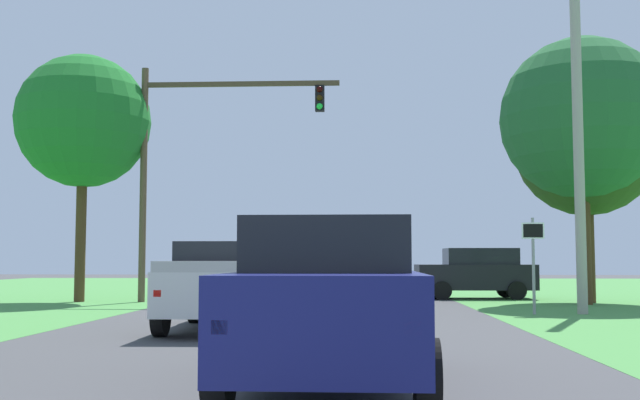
# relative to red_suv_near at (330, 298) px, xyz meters

# --- Properties ---
(ground_plane) EXTENTS (120.00, 120.00, 0.00)m
(ground_plane) POSITION_rel_red_suv_near_xyz_m (-1.13, 7.30, -1.01)
(ground_plane) COLOR #424244
(red_suv_near) EXTENTS (2.27, 4.95, 1.91)m
(red_suv_near) POSITION_rel_red_suv_near_xyz_m (0.00, 0.00, 0.00)
(red_suv_near) COLOR navy
(red_suv_near) RESTS_ON ground_plane
(pickup_truck_lead) EXTENTS (2.22, 5.28, 1.82)m
(pickup_truck_lead) POSITION_rel_red_suv_near_xyz_m (-2.49, 7.14, -0.06)
(pickup_truck_lead) COLOR silver
(pickup_truck_lead) RESTS_ON ground_plane
(traffic_light) EXTENTS (7.00, 0.40, 8.22)m
(traffic_light) POSITION_rel_red_suv_near_xyz_m (-5.47, 17.50, 4.35)
(traffic_light) COLOR brown
(traffic_light) RESTS_ON ground_plane
(keep_moving_sign) EXTENTS (0.60, 0.09, 2.59)m
(keep_moving_sign) POSITION_rel_red_suv_near_xyz_m (5.02, 11.96, 0.65)
(keep_moving_sign) COLOR gray
(keep_moving_sign) RESTS_ON ground_plane
(oak_tree_right) EXTENTS (4.89, 4.89, 7.85)m
(oak_tree_right) POSITION_rel_red_suv_near_xyz_m (8.19, 17.70, 4.39)
(oak_tree_right) COLOR #4C351E
(oak_tree_right) RESTS_ON ground_plane
(crossing_suv_far) EXTENTS (4.42, 2.23, 1.89)m
(crossing_suv_far) POSITION_rel_red_suv_near_xyz_m (4.76, 20.40, -0.02)
(crossing_suv_far) COLOR black
(crossing_suv_far) RESTS_ON ground_plane
(utility_pole_right) EXTENTS (0.28, 0.28, 9.76)m
(utility_pole_right) POSITION_rel_red_suv_near_xyz_m (6.35, 12.16, 3.87)
(utility_pole_right) COLOR #9E998E
(utility_pole_right) RESTS_ON ground_plane
(extra_tree_1) EXTENTS (4.70, 4.70, 8.70)m
(extra_tree_1) POSITION_rel_red_suv_near_xyz_m (-9.37, 17.51, 5.32)
(extra_tree_1) COLOR #4C351E
(extra_tree_1) RESTS_ON ground_plane
(extra_tree_2) EXTENTS (5.39, 5.39, 8.84)m
(extra_tree_2) POSITION_rel_red_suv_near_xyz_m (7.77, 16.64, 5.12)
(extra_tree_2) COLOR #4C351E
(extra_tree_2) RESTS_ON ground_plane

